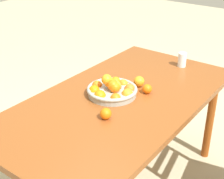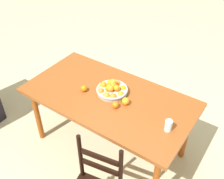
{
  "view_description": "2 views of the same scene",
  "coord_description": "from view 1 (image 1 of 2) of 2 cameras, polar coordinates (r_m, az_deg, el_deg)",
  "views": [
    {
      "loc": [
        1.53,
        1.07,
        1.8
      ],
      "look_at": [
        0.0,
        -0.06,
        0.82
      ],
      "focal_mm": 53.36,
      "sensor_mm": 36.0,
      "label": 1
    },
    {
      "loc": [
        -1.22,
        1.71,
        2.53
      ],
      "look_at": [
        0.0,
        -0.06,
        0.82
      ],
      "focal_mm": 43.03,
      "sensor_mm": 36.0,
      "label": 2
    }
  ],
  "objects": [
    {
      "name": "orange_loose_0",
      "position": [
        1.89,
        -1.08,
        -4.16
      ],
      "size": [
        0.07,
        0.07,
        0.07
      ],
      "primitive_type": "sphere",
      "color": "orange",
      "rests_on": "dining_table"
    },
    {
      "name": "drinking_glass",
      "position": [
        2.62,
        11.93,
        5.02
      ],
      "size": [
        0.06,
        0.06,
        0.11
      ],
      "primitive_type": "cylinder",
      "color": "silver",
      "rests_on": "dining_table"
    },
    {
      "name": "dining_table",
      "position": [
        2.17,
        1.33,
        -3.21
      ],
      "size": [
        1.74,
        0.92,
        0.78
      ],
      "color": "brown",
      "rests_on": "ground"
    },
    {
      "name": "orange_loose_1",
      "position": [
        2.26,
        4.65,
        1.39
      ],
      "size": [
        0.07,
        0.07,
        0.07
      ],
      "primitive_type": "sphere",
      "color": "orange",
      "rests_on": "dining_table"
    },
    {
      "name": "fruit_bowl",
      "position": [
        2.14,
        -0.02,
        0.0
      ],
      "size": [
        0.33,
        0.33,
        0.14
      ],
      "color": "#9EA399",
      "rests_on": "dining_table"
    },
    {
      "name": "orange_loose_2",
      "position": [
        2.18,
        6.05,
        0.11
      ],
      "size": [
        0.06,
        0.06,
        0.06
      ],
      "primitive_type": "sphere",
      "color": "orange",
      "rests_on": "dining_table"
    }
  ]
}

